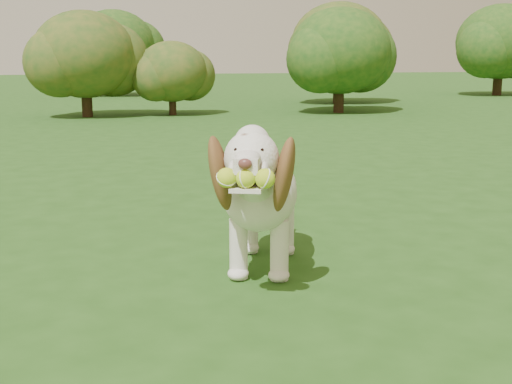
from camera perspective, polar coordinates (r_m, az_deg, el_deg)
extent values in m
plane|color=#224915|center=(3.12, -0.04, -5.49)|extent=(80.00, 80.00, 0.00)
ellipsoid|color=silver|center=(2.88, 0.72, -0.14)|extent=(0.50, 0.65, 0.31)
ellipsoid|color=silver|center=(2.66, 0.22, -0.36)|extent=(0.39, 0.39, 0.30)
ellipsoid|color=silver|center=(3.08, 1.11, 0.46)|extent=(0.36, 0.36, 0.27)
cylinder|color=silver|center=(2.53, -0.07, 0.85)|extent=(0.24, 0.28, 0.23)
sphere|color=silver|center=(2.40, -0.39, 3.00)|extent=(0.28, 0.28, 0.21)
sphere|color=silver|center=(2.41, -0.34, 4.40)|extent=(0.18, 0.18, 0.14)
cube|color=silver|center=(2.29, -0.76, 2.45)|extent=(0.13, 0.15, 0.06)
ellipsoid|color=#592D28|center=(2.22, -0.98, 2.51)|extent=(0.06, 0.05, 0.04)
cube|color=silver|center=(2.29, -0.80, 0.35)|extent=(0.16, 0.17, 0.01)
ellipsoid|color=brown|center=(2.44, -3.22, 1.66)|extent=(0.18, 0.19, 0.32)
ellipsoid|color=brown|center=(2.41, 2.52, 1.54)|extent=(0.16, 0.23, 0.32)
cylinder|color=silver|center=(3.19, 1.33, 1.50)|extent=(0.11, 0.16, 0.12)
cylinder|color=silver|center=(2.75, -1.56, -5.05)|extent=(0.10, 0.10, 0.26)
cylinder|color=silver|center=(2.73, 2.09, -5.18)|extent=(0.10, 0.10, 0.26)
cylinder|color=silver|center=(3.11, -0.54, -3.03)|extent=(0.10, 0.10, 0.26)
cylinder|color=silver|center=(3.10, 2.68, -3.13)|extent=(0.10, 0.10, 0.26)
sphere|color=#BAF027|center=(2.26, -2.63, 1.28)|extent=(0.09, 0.09, 0.07)
sphere|color=#BAF027|center=(2.25, -0.92, 1.24)|extent=(0.09, 0.09, 0.07)
sphere|color=#BAF027|center=(2.24, 0.81, 1.21)|extent=(0.09, 0.09, 0.07)
cylinder|color=#382314|center=(14.04, 7.31, 9.22)|extent=(0.21, 0.21, 0.68)
ellipsoid|color=#194816|center=(14.04, 7.41, 12.93)|extent=(2.05, 2.05, 1.74)
cylinder|color=#382314|center=(11.02, -7.43, 7.83)|extent=(0.12, 0.12, 0.40)
ellipsoid|color=#194816|center=(11.00, -7.50, 10.57)|extent=(1.19, 1.19, 1.01)
cylinder|color=#382314|center=(17.12, -12.37, 9.51)|extent=(0.22, 0.22, 0.70)
ellipsoid|color=#194816|center=(17.11, -12.50, 12.62)|extent=(2.09, 2.09, 1.78)
cylinder|color=#382314|center=(18.19, 20.68, 9.23)|extent=(0.23, 0.23, 0.75)
ellipsoid|color=#194816|center=(18.18, 20.92, 12.38)|extent=(2.25, 2.25, 1.92)
cylinder|color=#382314|center=(10.93, -14.80, 7.91)|extent=(0.17, 0.17, 0.55)
ellipsoid|color=#194816|center=(10.91, -15.01, 11.73)|extent=(1.64, 1.64, 1.40)
cylinder|color=#382314|center=(11.51, 7.37, 8.46)|extent=(0.18, 0.18, 0.58)
ellipsoid|color=#194816|center=(11.49, 7.48, 12.34)|extent=(1.75, 1.75, 1.49)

